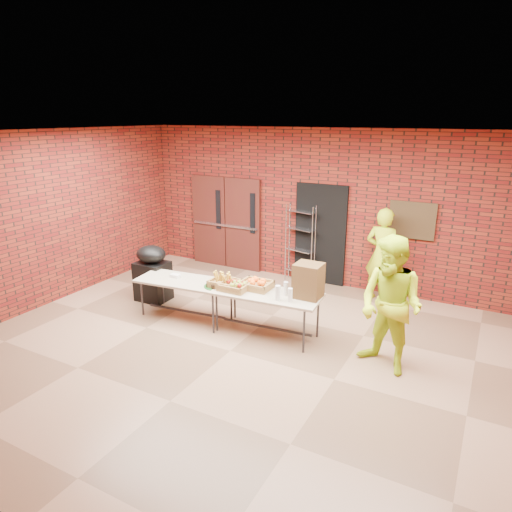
{
  "coord_description": "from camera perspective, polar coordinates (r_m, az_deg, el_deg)",
  "views": [
    {
      "loc": [
        3.29,
        -5.26,
        3.44
      ],
      "look_at": [
        -0.31,
        1.4,
        1.08
      ],
      "focal_mm": 32.0,
      "sensor_mm": 36.0,
      "label": 1
    }
  ],
  "objects": [
    {
      "name": "cup_stack_mid",
      "position": [
        6.95,
        4.28,
        -4.88
      ],
      "size": [
        0.07,
        0.07,
        0.22
      ],
      "primitive_type": "cylinder",
      "color": "silver",
      "rests_on": "table_right"
    },
    {
      "name": "coffee_dispenser",
      "position": [
        7.1,
        6.57,
        -3.07
      ],
      "size": [
        0.41,
        0.37,
        0.54
      ],
      "primitive_type": "cube",
      "color": "#4F361B",
      "rests_on": "table_right"
    },
    {
      "name": "table_right",
      "position": [
        7.32,
        1.35,
        -5.08
      ],
      "size": [
        1.79,
        0.87,
        0.71
      ],
      "rotation": [
        0.0,
        0.0,
        0.08
      ],
      "color": "tan",
      "rests_on": "room"
    },
    {
      "name": "covered_grill",
      "position": [
        8.94,
        -12.82,
        -2.09
      ],
      "size": [
        0.6,
        0.51,
        1.08
      ],
      "rotation": [
        0.0,
        0.0,
        0.02
      ],
      "color": "black",
      "rests_on": "room"
    },
    {
      "name": "napkin_box",
      "position": [
        8.15,
        -10.06,
        -2.45
      ],
      "size": [
        0.17,
        0.12,
        0.06
      ],
      "primitive_type": "cube",
      "color": "silver",
      "rests_on": "table_left"
    },
    {
      "name": "volunteer_man",
      "position": [
        6.48,
        16.49,
        -5.95
      ],
      "size": [
        1.15,
        1.05,
        1.93
      ],
      "primitive_type": "imported",
      "rotation": [
        0.0,
        0.0,
        -0.42
      ],
      "color": "#C6EA1A",
      "rests_on": "room"
    },
    {
      "name": "dark_doorway",
      "position": [
        9.59,
        8.03,
        2.68
      ],
      "size": [
        1.1,
        0.06,
        2.1
      ],
      "primitive_type": "cube",
      "color": "black",
      "rests_on": "room"
    },
    {
      "name": "basket_bananas",
      "position": [
        7.57,
        -3.95,
        -3.36
      ],
      "size": [
        0.47,
        0.36,
        0.15
      ],
      "color": "#AB8345",
      "rests_on": "table_right"
    },
    {
      "name": "basket_oranges",
      "position": [
        7.46,
        0.0,
        -3.58
      ],
      "size": [
        0.5,
        0.39,
        0.15
      ],
      "color": "#AB8345",
      "rests_on": "table_right"
    },
    {
      "name": "table_left",
      "position": [
        8.01,
        -8.84,
        -3.4
      ],
      "size": [
        1.77,
        0.89,
        0.7
      ],
      "rotation": [
        0.0,
        0.0,
        0.11
      ],
      "color": "tan",
      "rests_on": "room"
    },
    {
      "name": "volunteer_woman",
      "position": [
        8.93,
        15.5,
        0.12
      ],
      "size": [
        0.72,
        0.53,
        1.81
      ],
      "primitive_type": "imported",
      "rotation": [
        0.0,
        0.0,
        2.98
      ],
      "color": "#C6EA1A",
      "rests_on": "room"
    },
    {
      "name": "room",
      "position": [
        6.47,
        -3.48,
        0.72
      ],
      "size": [
        8.08,
        7.08,
        3.28
      ],
      "color": "brown",
      "rests_on": "ground"
    },
    {
      "name": "double_doors",
      "position": [
        10.56,
        -3.77,
        4.19
      ],
      "size": [
        1.78,
        0.12,
        2.1
      ],
      "color": "#3F1412",
      "rests_on": "room"
    },
    {
      "name": "bronze_plaque",
      "position": [
        9.02,
        18.92,
        4.25
      ],
      "size": [
        0.85,
        0.04,
        0.7
      ],
      "primitive_type": "cube",
      "color": "#3B2A17",
      "rests_on": "room"
    },
    {
      "name": "muffin_tray",
      "position": [
        7.62,
        -5.02,
        -3.52
      ],
      "size": [
        0.4,
        0.4,
        0.1
      ],
      "color": "#16531B",
      "rests_on": "table_left"
    },
    {
      "name": "cup_stack_back",
      "position": [
        7.2,
        3.75,
        -4.07
      ],
      "size": [
        0.07,
        0.07,
        0.22
      ],
      "primitive_type": "cylinder",
      "color": "silver",
      "rests_on": "table_right"
    },
    {
      "name": "wire_rack",
      "position": [
        9.66,
        5.55,
        1.52
      ],
      "size": [
        0.64,
        0.34,
        1.66
      ],
      "primitive_type": null,
      "rotation": [
        0.0,
        0.0,
        -0.24
      ],
      "color": "#A8A8AF",
      "rests_on": "room"
    },
    {
      "name": "cup_stack_front",
      "position": [
        7.0,
        2.75,
        -4.63
      ],
      "size": [
        0.08,
        0.08,
        0.24
      ],
      "primitive_type": "cylinder",
      "color": "silver",
      "rests_on": "table_right"
    },
    {
      "name": "basket_apples",
      "position": [
        7.41,
        -2.78,
        -3.8
      ],
      "size": [
        0.46,
        0.36,
        0.14
      ],
      "color": "#AB8345",
      "rests_on": "table_right"
    }
  ]
}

